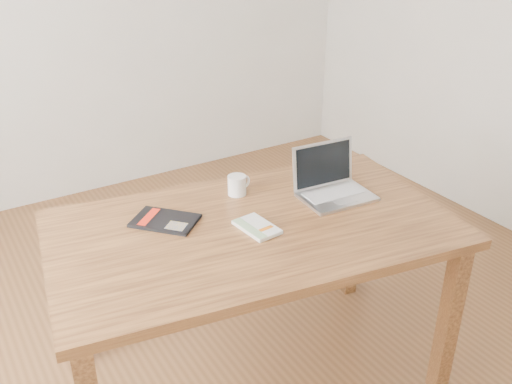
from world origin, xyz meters
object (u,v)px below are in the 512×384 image
white_guidebook (257,227)px  coffee_mug (237,185)px  laptop (332,185)px  desk (253,245)px  black_guidebook (165,221)px

white_guidebook → coffee_mug: 0.30m
white_guidebook → laptop: (0.41, 0.08, 0.04)m
desk → white_guidebook: white_guidebook is taller
laptop → coffee_mug: (-0.33, 0.21, -0.00)m
black_guidebook → coffee_mug: (0.35, 0.06, 0.04)m
black_guidebook → coffee_mug: coffee_mug is taller
laptop → coffee_mug: laptop is taller
black_guidebook → laptop: 0.70m
white_guidebook → black_guidebook: bearing=134.4°
coffee_mug → black_guidebook: bearing=177.4°
black_guidebook → laptop: bearing=-53.8°
desk → white_guidebook: (-0.00, -0.03, 0.10)m
desk → laptop: 0.43m
desk → laptop: size_ratio=5.29×
white_guidebook → coffee_mug: coffee_mug is taller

